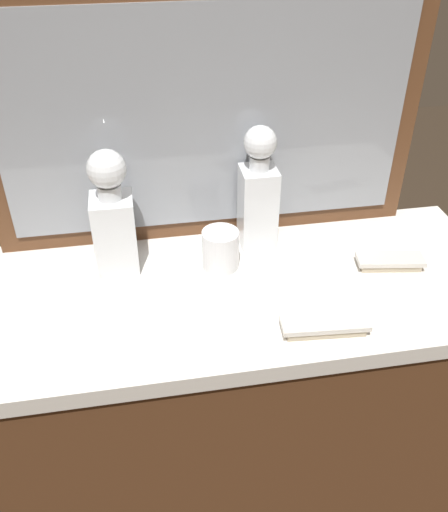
{
  "coord_description": "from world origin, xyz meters",
  "views": [
    {
      "loc": [
        -0.15,
        -0.88,
        1.56
      ],
      "look_at": [
        0.0,
        0.0,
        0.92
      ],
      "focal_mm": 38.86,
      "sensor_mm": 36.0,
      "label": 1
    }
  ],
  "objects": [
    {
      "name": "ground_plane",
      "position": [
        0.0,
        0.0,
        0.0
      ],
      "size": [
        6.0,
        6.0,
        0.0
      ],
      "primitive_type": "plane",
      "color": "#2D2319"
    },
    {
      "name": "dresser",
      "position": [
        0.0,
        0.0,
        0.42
      ],
      "size": [
        1.19,
        0.47,
        0.84
      ],
      "color": "brown",
      "rests_on": "ground_plane"
    },
    {
      "name": "dresser_mirror",
      "position": [
        0.0,
        0.22,
        1.12
      ],
      "size": [
        0.94,
        0.03,
        0.55
      ],
      "color": "brown",
      "rests_on": "dresser"
    },
    {
      "name": "crystal_decanter_far_right",
      "position": [
        -0.21,
        0.12,
        0.95
      ],
      "size": [
        0.09,
        0.09,
        0.27
      ],
      "color": "white",
      "rests_on": "dresser"
    },
    {
      "name": "crystal_decanter_right",
      "position": [
        0.1,
        0.15,
        0.96
      ],
      "size": [
        0.08,
        0.08,
        0.28
      ],
      "color": "white",
      "rests_on": "dresser"
    },
    {
      "name": "crystal_tumbler_far_right",
      "position": [
        0.01,
        0.08,
        0.88
      ],
      "size": [
        0.08,
        0.08,
        0.09
      ],
      "color": "white",
      "rests_on": "dresser"
    },
    {
      "name": "silver_brush_left",
      "position": [
        0.37,
        0.01,
        0.85
      ],
      "size": [
        0.15,
        0.07,
        0.02
      ],
      "color": "#B7A88C",
      "rests_on": "dresser"
    },
    {
      "name": "silver_brush_right",
      "position": [
        0.16,
        -0.16,
        0.85
      ],
      "size": [
        0.17,
        0.06,
        0.02
      ],
      "color": "#B7A88C",
      "rests_on": "dresser"
    }
  ]
}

